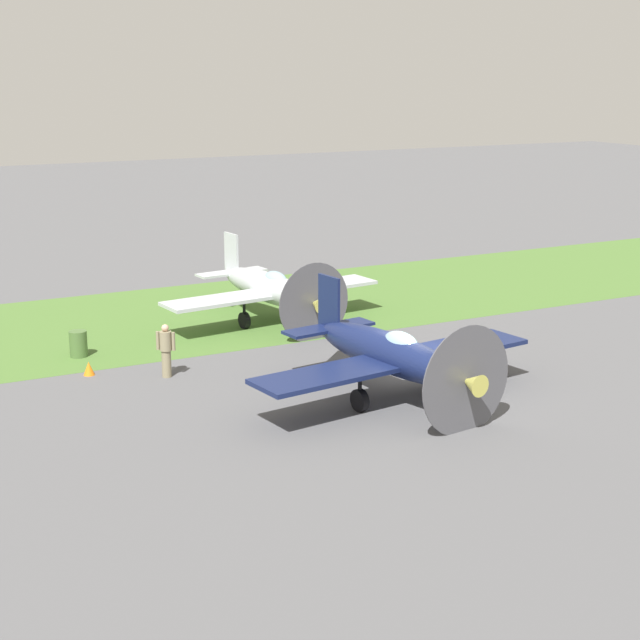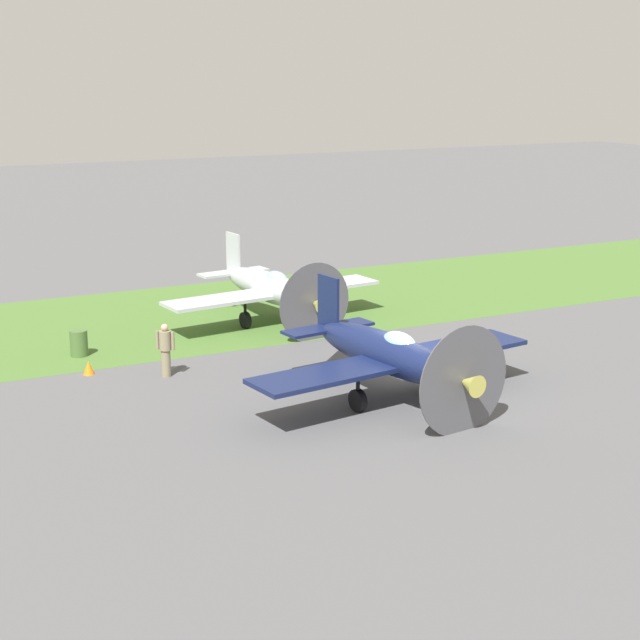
{
  "view_description": "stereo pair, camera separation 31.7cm",
  "coord_description": "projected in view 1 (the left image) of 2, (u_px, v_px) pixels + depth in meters",
  "views": [
    {
      "loc": [
        15.59,
        23.4,
        9.48
      ],
      "look_at": [
        0.91,
        -5.05,
        1.21
      ],
      "focal_mm": 54.43,
      "sensor_mm": 36.0,
      "label": 1
    },
    {
      "loc": [
        15.31,
        23.55,
        9.48
      ],
      "look_at": [
        0.91,
        -5.05,
        1.21
      ],
      "focal_mm": 54.43,
      "sensor_mm": 36.0,
      "label": 2
    }
  ],
  "objects": [
    {
      "name": "grass_verge",
      "position": [
        260.0,
        307.0,
        39.93
      ],
      "size": [
        120.0,
        11.0,
        0.01
      ],
      "primitive_type": "cube",
      "color": "#476B2D",
      "rests_on": "ground"
    },
    {
      "name": "airplane_lead",
      "position": [
        391.0,
        354.0,
        28.48
      ],
      "size": [
        9.42,
        7.49,
        3.34
      ],
      "rotation": [
        0.0,
        0.0,
        0.14
      ],
      "color": "#141E47",
      "rests_on": "ground"
    },
    {
      "name": "fuel_drum",
      "position": [
        78.0,
        344.0,
        32.98
      ],
      "size": [
        0.6,
        0.6,
        0.9
      ],
      "primitive_type": "cylinder",
      "color": "#476633",
      "rests_on": "ground"
    },
    {
      "name": "ground_crew_chief",
      "position": [
        166.0,
        349.0,
        30.67
      ],
      "size": [
        0.52,
        0.43,
        1.73
      ],
      "rotation": [
        0.0,
        0.0,
        2.47
      ],
      "color": "#847A5B",
      "rests_on": "ground"
    },
    {
      "name": "runway_marker_cone",
      "position": [
        89.0,
        368.0,
        31.02
      ],
      "size": [
        0.36,
        0.36,
        0.44
      ],
      "primitive_type": "cone",
      "color": "orange",
      "rests_on": "ground"
    },
    {
      "name": "airplane_wingman",
      "position": [
        270.0,
        288.0,
        37.34
      ],
      "size": [
        9.03,
        7.17,
        3.2
      ],
      "rotation": [
        0.0,
        0.0,
        0.12
      ],
      "color": "#B2B7BC",
      "rests_on": "ground"
    },
    {
      "name": "ground_plane",
      "position": [
        423.0,
        392.0,
        29.43
      ],
      "size": [
        160.0,
        160.0,
        0.0
      ],
      "primitive_type": "plane",
      "color": "#515154"
    }
  ]
}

